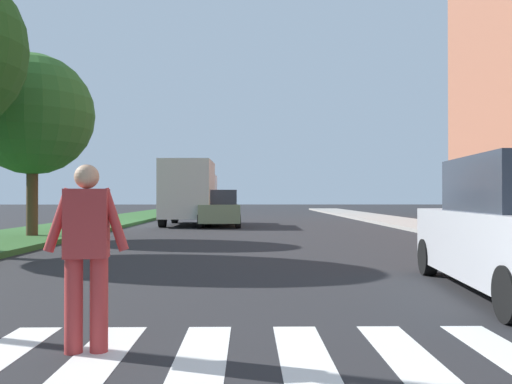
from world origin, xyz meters
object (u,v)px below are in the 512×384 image
object	(u,v)px
tree_far	(33,115)
pedestrian_performer	(87,249)
truck_box_delivery	(190,192)
sedan_midblock	(218,209)

from	to	relation	value
tree_far	pedestrian_performer	xyz separation A→B (m)	(5.55, -12.68, -3.13)
pedestrian_performer	truck_box_delivery	bearing A→B (deg)	93.76
truck_box_delivery	pedestrian_performer	bearing A→B (deg)	-86.24
tree_far	truck_box_delivery	world-z (taller)	tree_far
tree_far	pedestrian_performer	bearing A→B (deg)	-66.34
truck_box_delivery	tree_far	bearing A→B (deg)	-114.56
pedestrian_performer	sedan_midblock	distance (m)	20.66
pedestrian_performer	sedan_midblock	world-z (taller)	sedan_midblock
sedan_midblock	truck_box_delivery	distance (m)	1.98
sedan_midblock	truck_box_delivery	xyz separation A→B (m)	(-1.46, 1.05, 0.84)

